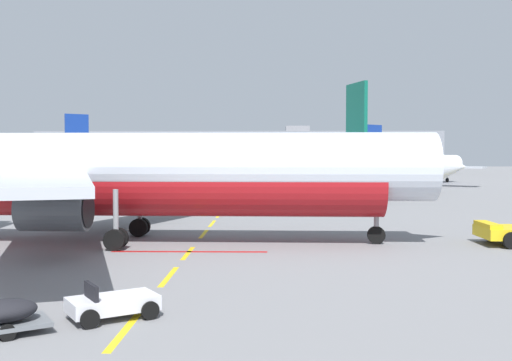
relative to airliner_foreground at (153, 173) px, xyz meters
name	(u,v)px	position (x,y,z in m)	size (l,w,h in m)	color
ground	(492,216)	(24.43, 14.83, -3.95)	(400.00, 400.00, 0.00)	slate
apron_paint_markings	(216,219)	(2.43, 12.30, -3.95)	(8.00, 95.20, 0.01)	yellow
airliner_foreground	(153,173)	(0.00, 0.00, 0.00)	(34.72, 34.62, 12.20)	silver
airliner_mid_left	(414,166)	(30.88, 67.15, -0.85)	(23.88, 22.06, 9.57)	white
airliner_far_center	(310,162)	(11.64, 41.19, 0.03)	(33.43, 34.44, 12.29)	silver
airliner_far_right	(0,159)	(-41.33, 72.16, 0.16)	(32.54, 30.14, 12.68)	silver
terminal_satellite	(240,153)	(-0.95, 120.59, 1.37)	(99.09, 19.70, 12.21)	gray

